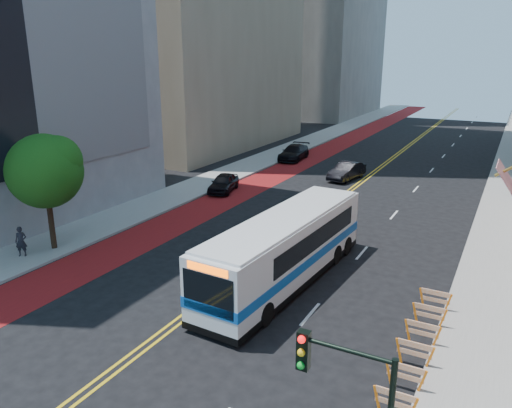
{
  "coord_description": "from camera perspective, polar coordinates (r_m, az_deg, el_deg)",
  "views": [
    {
      "loc": [
        11.88,
        -12.55,
        11.1
      ],
      "look_at": [
        1.03,
        8.0,
        4.04
      ],
      "focal_mm": 35.0,
      "sensor_mm": 36.0,
      "label": 1
    }
  ],
  "objects": [
    {
      "name": "street_tree",
      "position": [
        30.31,
        -22.89,
        3.78
      ],
      "size": [
        4.2,
        4.2,
        6.7
      ],
      "color": "black",
      "rests_on": "sidewalk_left"
    },
    {
      "name": "car_a",
      "position": [
        41.6,
        -3.73,
        2.43
      ],
      "size": [
        2.71,
        4.62,
        1.48
      ],
      "primitive_type": "imported",
      "rotation": [
        0.0,
        0.0,
        0.24
      ],
      "color": "black",
      "rests_on": "ground"
    },
    {
      "name": "construction_barriers",
      "position": [
        19.21,
        17.22,
        -16.81
      ],
      "size": [
        1.42,
        10.91,
        1.0
      ],
      "color": "orange",
      "rests_on": "ground"
    },
    {
      "name": "pedestrian",
      "position": [
        30.85,
        -25.27,
        -3.9
      ],
      "size": [
        0.74,
        0.69,
        1.71
      ],
      "primitive_type": "imported",
      "rotation": [
        0.0,
        0.0,
        0.62
      ],
      "color": "black",
      "rests_on": "sidewalk_left"
    },
    {
      "name": "transit_bus",
      "position": [
        24.88,
        3.48,
        -5.02
      ],
      "size": [
        3.58,
        12.87,
        3.5
      ],
      "rotation": [
        0.0,
        0.0,
        -0.06
      ],
      "color": "silver",
      "rests_on": "ground"
    },
    {
      "name": "bus_lane_paint",
      "position": [
        48.3,
        2.62,
        3.6
      ],
      "size": [
        3.6,
        140.0,
        0.01
      ],
      "primitive_type": "cube",
      "color": "maroon",
      "rests_on": "ground"
    },
    {
      "name": "traffic_signal",
      "position": [
        11.93,
        10.6,
        -21.65
      ],
      "size": [
        2.21,
        0.34,
        5.07
      ],
      "color": "black",
      "rests_on": "sidewalk_right"
    },
    {
      "name": "car_c",
      "position": [
        54.26,
        4.35,
        5.89
      ],
      "size": [
        2.67,
        5.6,
        1.58
      ],
      "primitive_type": "imported",
      "rotation": [
        0.0,
        0.0,
        0.09
      ],
      "color": "black",
      "rests_on": "ground"
    },
    {
      "name": "lane_dashes",
      "position": [
        52.24,
        19.43,
        3.66
      ],
      "size": [
        0.14,
        98.2,
        0.01
      ],
      "color": "silver",
      "rests_on": "ground"
    },
    {
      "name": "ground",
      "position": [
        20.54,
        -13.63,
        -16.35
      ],
      "size": [
        160.0,
        160.0,
        0.0
      ],
      "primitive_type": "plane",
      "color": "black",
      "rests_on": "ground"
    },
    {
      "name": "center_line_inner",
      "position": [
        45.6,
        11.65,
        2.46
      ],
      "size": [
        0.14,
        140.0,
        0.01
      ],
      "primitive_type": "cube",
      "color": "gold",
      "rests_on": "ground"
    },
    {
      "name": "sidewalk_right",
      "position": [
        43.96,
        27.03,
        0.48
      ],
      "size": [
        4.0,
        140.0,
        0.15
      ],
      "primitive_type": "cube",
      "color": "gray",
      "rests_on": "ground"
    },
    {
      "name": "center_line_outer",
      "position": [
        45.51,
        12.09,
        2.4
      ],
      "size": [
        0.14,
        140.0,
        0.01
      ],
      "primitive_type": "cube",
      "color": "gold",
      "rests_on": "ground"
    },
    {
      "name": "car_b",
      "position": [
        46.26,
        10.33,
        3.73
      ],
      "size": [
        2.41,
        4.95,
        1.56
      ],
      "primitive_type": "imported",
      "rotation": [
        0.0,
        0.0,
        -0.16
      ],
      "color": "black",
      "rests_on": "ground"
    },
    {
      "name": "sidewalk_left",
      "position": [
        50.03,
        -1.43,
        4.16
      ],
      "size": [
        4.0,
        140.0,
        0.15
      ],
      "primitive_type": "cube",
      "color": "gray",
      "rests_on": "ground"
    }
  ]
}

